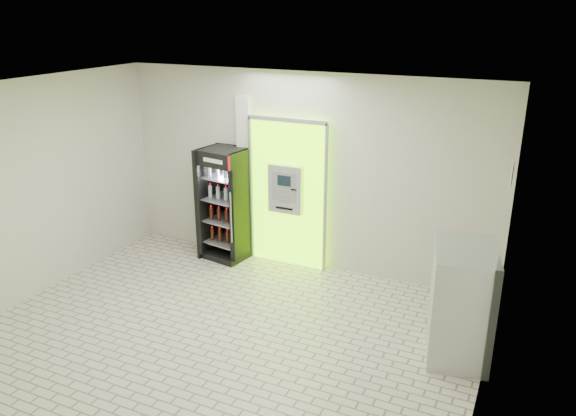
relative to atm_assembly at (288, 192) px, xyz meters
The scene contains 7 objects.
ground 2.69m from the atm_assembly, 85.26° to the right, with size 6.00×6.00×0.00m, color beige.
room_shell 2.51m from the atm_assembly, 85.26° to the right, with size 6.00×6.00×6.00m.
atm_assembly is the anchor object (origin of this frame).
pillar 0.79m from the atm_assembly, behind, with size 0.22×0.11×2.60m.
beverage_cooler 1.07m from the atm_assembly, 167.73° to the right, with size 0.77×0.72×1.81m.
steel_cabinet 3.24m from the atm_assembly, 26.68° to the right, with size 0.87×1.12×1.34m.
exit_sign 3.48m from the atm_assembly, 17.65° to the right, with size 0.02×0.22×0.26m.
Camera 1 is at (3.27, -5.02, 3.85)m, focal length 35.00 mm.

